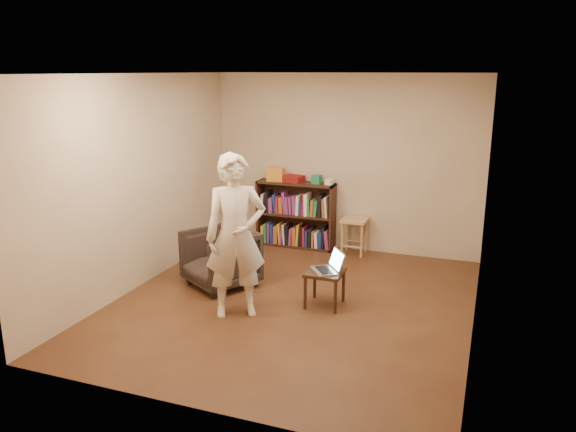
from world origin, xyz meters
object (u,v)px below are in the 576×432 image
(side_table, at_px, (325,277))
(stool, at_px, (354,226))
(armchair, at_px, (220,258))
(bookshelf, at_px, (296,218))
(person, at_px, (236,236))
(laptop, at_px, (329,266))

(side_table, bearing_deg, stool, 93.98)
(armchair, xyz_separation_m, side_table, (1.41, -0.15, -0.01))
(armchair, bearing_deg, side_table, 25.25)
(bookshelf, height_order, person, person)
(bookshelf, relative_size, armchair, 1.52)
(laptop, xyz_separation_m, person, (-0.89, -0.58, 0.43))
(stool, bearing_deg, person, -105.73)
(laptop, bearing_deg, armchair, -131.23)
(bookshelf, distance_m, person, 2.63)
(stool, xyz_separation_m, person, (-0.71, -2.51, 0.47))
(bookshelf, xyz_separation_m, person, (0.22, -2.58, 0.46))
(stool, height_order, side_table, stool)
(bookshelf, height_order, stool, bookshelf)
(armchair, height_order, side_table, armchair)
(laptop, bearing_deg, side_table, -96.91)
(armchair, relative_size, side_table, 1.89)
(bookshelf, bearing_deg, person, -85.05)
(armchair, bearing_deg, bookshelf, 111.04)
(stool, distance_m, armchair, 2.21)
(person, bearing_deg, bookshelf, 63.84)
(stool, bearing_deg, armchair, -125.02)
(armchair, distance_m, side_table, 1.41)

